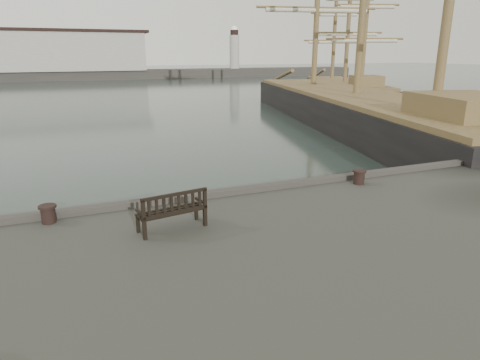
# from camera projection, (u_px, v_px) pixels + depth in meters

# --- Properties ---
(ground) EXTENTS (400.00, 400.00, 0.00)m
(ground) POSITION_uv_depth(u_px,v_px,m) (195.00, 245.00, 13.36)
(ground) COLOR black
(ground) RESTS_ON ground
(breakwater) EXTENTS (140.00, 9.50, 12.20)m
(breakwater) POSITION_uv_depth(u_px,v_px,m) (51.00, 60.00, 91.97)
(breakwater) COLOR #383530
(breakwater) RESTS_ON ground
(bench) EXTENTS (1.76, 0.86, 0.97)m
(bench) POSITION_uv_depth(u_px,v_px,m) (172.00, 218.00, 10.50)
(bench) COLOR black
(bench) RESTS_ON quay
(bollard_left) EXTENTS (0.48, 0.48, 0.47)m
(bollard_left) POSITION_uv_depth(u_px,v_px,m) (48.00, 214.00, 10.94)
(bollard_left) COLOR black
(bollard_left) RESTS_ON quay
(bollard_right) EXTENTS (0.56, 0.56, 0.47)m
(bollard_right) POSITION_uv_depth(u_px,v_px,m) (359.00, 177.00, 14.20)
(bollard_right) COLOR black
(bollard_right) RESTS_ON quay
(tall_ship_main) EXTENTS (16.50, 39.59, 29.14)m
(tall_ship_main) POSITION_uv_depth(u_px,v_px,m) (354.00, 116.00, 35.32)
(tall_ship_main) COLOR black
(tall_ship_main) RESTS_ON ground
(tall_ship_far) EXTENTS (13.39, 24.45, 20.72)m
(tall_ship_far) POSITION_uv_depth(u_px,v_px,m) (344.00, 95.00, 53.94)
(tall_ship_far) COLOR black
(tall_ship_far) RESTS_ON ground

